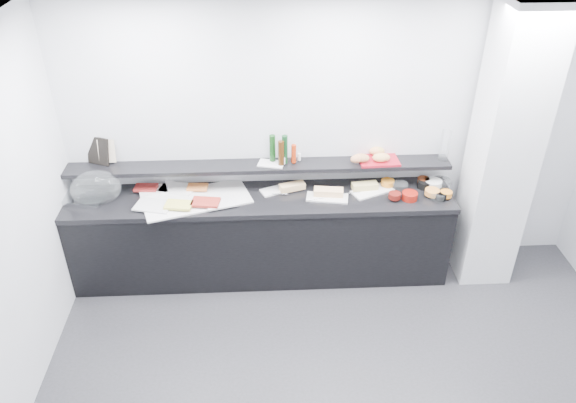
{
  "coord_description": "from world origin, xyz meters",
  "views": [
    {
      "loc": [
        -0.66,
        -2.75,
        3.68
      ],
      "look_at": [
        -0.45,
        1.45,
        1.0
      ],
      "focal_mm": 35.0,
      "sensor_mm": 36.0,
      "label": 1
    }
  ],
  "objects_px": {
    "cloche_base": "(85,198)",
    "sandwich_plate_mid": "(327,198)",
    "bread_tray": "(378,160)",
    "carafe": "(445,146)",
    "framed_print": "(98,151)",
    "condiment_tray": "(271,164)"
  },
  "relations": [
    {
      "from": "bread_tray",
      "to": "carafe",
      "type": "xyz_separation_m",
      "value": [
        0.61,
        -0.0,
        0.14
      ]
    },
    {
      "from": "cloche_base",
      "to": "bread_tray",
      "type": "bearing_deg",
      "value": 18.19
    },
    {
      "from": "framed_print",
      "to": "bread_tray",
      "type": "bearing_deg",
      "value": 21.32
    },
    {
      "from": "framed_print",
      "to": "cloche_base",
      "type": "bearing_deg",
      "value": -93.89
    },
    {
      "from": "framed_print",
      "to": "bread_tray",
      "type": "distance_m",
      "value": 2.62
    },
    {
      "from": "sandwich_plate_mid",
      "to": "framed_print",
      "type": "xyz_separation_m",
      "value": [
        -2.11,
        0.33,
        0.37
      ]
    },
    {
      "from": "sandwich_plate_mid",
      "to": "framed_print",
      "type": "distance_m",
      "value": 2.17
    },
    {
      "from": "bread_tray",
      "to": "carafe",
      "type": "bearing_deg",
      "value": -2.77
    },
    {
      "from": "cloche_base",
      "to": "carafe",
      "type": "height_order",
      "value": "carafe"
    },
    {
      "from": "sandwich_plate_mid",
      "to": "condiment_tray",
      "type": "relative_size",
      "value": 1.6
    },
    {
      "from": "framed_print",
      "to": "carafe",
      "type": "distance_m",
      "value": 3.23
    },
    {
      "from": "cloche_base",
      "to": "condiment_tray",
      "type": "distance_m",
      "value": 1.75
    },
    {
      "from": "sandwich_plate_mid",
      "to": "framed_print",
      "type": "bearing_deg",
      "value": -179.17
    },
    {
      "from": "cloche_base",
      "to": "sandwich_plate_mid",
      "type": "distance_m",
      "value": 2.24
    },
    {
      "from": "sandwich_plate_mid",
      "to": "bread_tray",
      "type": "distance_m",
      "value": 0.61
    },
    {
      "from": "cloche_base",
      "to": "sandwich_plate_mid",
      "type": "xyz_separation_m",
      "value": [
        2.24,
        -0.08,
        -0.01
      ]
    },
    {
      "from": "sandwich_plate_mid",
      "to": "bread_tray",
      "type": "relative_size",
      "value": 1.03
    },
    {
      "from": "framed_print",
      "to": "condiment_tray",
      "type": "xyz_separation_m",
      "value": [
        1.6,
        -0.1,
        -0.12
      ]
    },
    {
      "from": "cloche_base",
      "to": "framed_print",
      "type": "distance_m",
      "value": 0.46
    },
    {
      "from": "cloche_base",
      "to": "framed_print",
      "type": "xyz_separation_m",
      "value": [
        0.13,
        0.25,
        0.36
      ]
    },
    {
      "from": "framed_print",
      "to": "carafe",
      "type": "xyz_separation_m",
      "value": [
        3.23,
        -0.09,
        0.02
      ]
    },
    {
      "from": "framed_print",
      "to": "carafe",
      "type": "relative_size",
      "value": 0.87
    }
  ]
}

